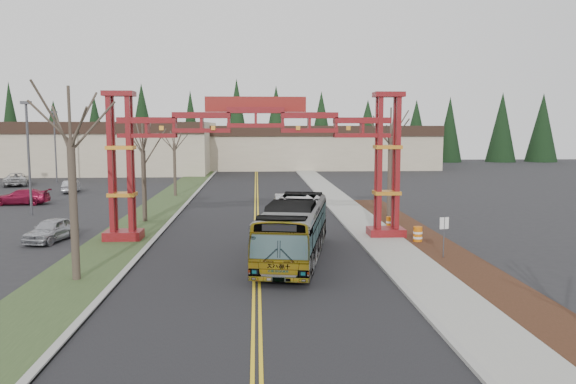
{
  "coord_description": "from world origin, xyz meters",
  "views": [
    {
      "loc": [
        0.03,
        -15.77,
        6.81
      ],
      "look_at": [
        1.78,
        15.4,
        3.18
      ],
      "focal_mm": 35.0,
      "sensor_mm": 36.0,
      "label": 1
    }
  ],
  "objects": [
    {
      "name": "ground",
      "position": [
        0.0,
        0.0,
        0.0
      ],
      "size": [
        200.0,
        200.0,
        0.0
      ],
      "primitive_type": "plane",
      "color": "black",
      "rests_on": "ground"
    },
    {
      "name": "sidewalk_right",
      "position": [
        7.6,
        25.0,
        0.08
      ],
      "size": [
        2.6,
        110.0,
        0.14
      ],
      "primitive_type": "cube",
      "color": "gray",
      "rests_on": "ground"
    },
    {
      "name": "bare_tree_median_near",
      "position": [
        -8.0,
        9.05,
        6.21
      ],
      "size": [
        3.51,
        3.51,
        8.57
      ],
      "color": "#382D26",
      "rests_on": "ground"
    },
    {
      "name": "conifer_treeline",
      "position": [
        0.25,
        92.0,
        6.49
      ],
      "size": [
        116.1,
        5.6,
        13.0
      ],
      "color": "black",
      "rests_on": "ground"
    },
    {
      "name": "grass_median",
      "position": [
        -8.0,
        25.0,
        0.04
      ],
      "size": [
        4.0,
        110.0,
        0.08
      ],
      "primitive_type": "cube",
      "color": "#304422",
      "rests_on": "ground"
    },
    {
      "name": "lane_line_left",
      "position": [
        -0.12,
        25.0,
        0.03
      ],
      "size": [
        0.12,
        100.0,
        0.01
      ],
      "primitive_type": "cube",
      "color": "yellow",
      "rests_on": "road"
    },
    {
      "name": "silver_sedan",
      "position": [
        2.29,
        28.15,
        0.74
      ],
      "size": [
        1.63,
        4.54,
        1.49
      ],
      "primitive_type": "imported",
      "rotation": [
        0.0,
        0.0,
        0.01
      ],
      "color": "#A5A8AD",
      "rests_on": "ground"
    },
    {
      "name": "retail_building_east",
      "position": [
        10.0,
        79.95,
        3.51
      ],
      "size": [
        38.0,
        20.3,
        7.0
      ],
      "color": "tan",
      "rests_on": "ground"
    },
    {
      "name": "parked_car_far_a",
      "position": [
        -19.28,
        43.56,
        0.63
      ],
      "size": [
        1.88,
        4.0,
        1.27
      ],
      "primitive_type": "imported",
      "rotation": [
        0.0,
        0.0,
        3.29
      ],
      "color": "#ADB0B5",
      "rests_on": "ground"
    },
    {
      "name": "parked_car_mid_a",
      "position": [
        -20.7,
        34.51,
        0.69
      ],
      "size": [
        4.74,
        1.94,
        1.37
      ],
      "primitive_type": "imported",
      "rotation": [
        0.0,
        0.0,
        4.72
      ],
      "color": "maroon",
      "rests_on": "ground"
    },
    {
      "name": "transit_bus",
      "position": [
        1.94,
        12.58,
        1.54
      ],
      "size": [
        4.61,
        11.36,
        3.08
      ],
      "primitive_type": "imported",
      "rotation": [
        0.0,
        0.0,
        -0.19
      ],
      "color": "#A4A7AC",
      "rests_on": "ground"
    },
    {
      "name": "light_pole_near",
      "position": [
        -17.49,
        28.45,
        5.07
      ],
      "size": [
        0.76,
        0.38,
        8.77
      ],
      "color": "#3F3F44",
      "rests_on": "ground"
    },
    {
      "name": "barrel_north",
      "position": [
        9.87,
        23.14,
        0.49
      ],
      "size": [
        0.52,
        0.52,
        0.97
      ],
      "color": "#CF630B",
      "rests_on": "ground"
    },
    {
      "name": "landscape_strip",
      "position": [
        10.2,
        10.0,
        0.06
      ],
      "size": [
        2.6,
        50.0,
        0.12
      ],
      "primitive_type": "cube",
      "color": "black",
      "rests_on": "ground"
    },
    {
      "name": "bare_tree_right_far",
      "position": [
        10.0,
        25.62,
        6.05
      ],
      "size": [
        3.27,
        3.27,
        8.25
      ],
      "color": "#382D26",
      "rests_on": "ground"
    },
    {
      "name": "parked_car_far_b",
      "position": [
        -27.95,
        51.03,
        0.75
      ],
      "size": [
        4.06,
        5.94,
        1.51
      ],
      "primitive_type": "imported",
      "rotation": [
        0.0,
        0.0,
        3.46
      ],
      "color": "beige",
      "rests_on": "ground"
    },
    {
      "name": "road",
      "position": [
        0.0,
        25.0,
        0.01
      ],
      "size": [
        12.0,
        110.0,
        0.02
      ],
      "primitive_type": "cube",
      "color": "black",
      "rests_on": "ground"
    },
    {
      "name": "bare_tree_median_far",
      "position": [
        -8.0,
        39.71,
        5.17
      ],
      "size": [
        2.93,
        2.93,
        7.13
      ],
      "color": "#382D26",
      "rests_on": "ground"
    },
    {
      "name": "parked_car_near_a",
      "position": [
        -12.25,
        18.0,
        0.69
      ],
      "size": [
        2.52,
        4.34,
        1.39
      ],
      "primitive_type": "imported",
      "rotation": [
        0.0,
        0.0,
        -0.23
      ],
      "color": "#A4A6AC",
      "rests_on": "ground"
    },
    {
      "name": "gateway_arch",
      "position": [
        0.0,
        18.0,
        5.98
      ],
      "size": [
        18.2,
        1.6,
        8.9
      ],
      "color": "#63110D",
      "rests_on": "ground"
    },
    {
      "name": "lane_line_right",
      "position": [
        0.12,
        25.0,
        0.03
      ],
      "size": [
        0.12,
        100.0,
        0.01
      ],
      "primitive_type": "cube",
      "color": "yellow",
      "rests_on": "road"
    },
    {
      "name": "curb_right",
      "position": [
        6.15,
        25.0,
        0.07
      ],
      "size": [
        0.3,
        110.0,
        0.15
      ],
      "primitive_type": "cube",
      "color": "#979792",
      "rests_on": "ground"
    },
    {
      "name": "light_pole_far",
      "position": [
        -24.65,
        54.73,
        5.06
      ],
      "size": [
        0.76,
        0.38,
        8.74
      ],
      "color": "#3F3F44",
      "rests_on": "ground"
    },
    {
      "name": "barrel_south",
      "position": [
        9.47,
        16.17,
        0.5
      ],
      "size": [
        0.54,
        0.54,
        1.0
      ],
      "color": "#CF630B",
      "rests_on": "ground"
    },
    {
      "name": "curb_left",
      "position": [
        -6.15,
        25.0,
        0.07
      ],
      "size": [
        0.3,
        110.0,
        0.15
      ],
      "primitive_type": "cube",
      "color": "#979792",
      "rests_on": "ground"
    },
    {
      "name": "bare_tree_median_mid",
      "position": [
        -8.0,
        24.53,
        5.11
      ],
      "size": [
        3.27,
        3.27,
        7.29
      ],
      "color": "#382D26",
      "rests_on": "ground"
    },
    {
      "name": "street_sign",
      "position": [
        9.63,
        12.09,
        1.59
      ],
      "size": [
        0.5,
        0.15,
        2.21
      ],
      "color": "#3F3F44",
      "rests_on": "ground"
    },
    {
      "name": "retail_building_west",
      "position": [
        -30.0,
        71.96,
        3.76
      ],
      "size": [
        46.0,
        22.3,
        7.5
      ],
      "color": "tan",
      "rests_on": "ground"
    },
    {
      "name": "barrel_mid",
      "position": [
        8.72,
        19.92,
        0.5
      ],
      "size": [
        0.53,
        0.53,
        0.99
      ],
      "color": "#CF630B",
      "rests_on": "ground"
    }
  ]
}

